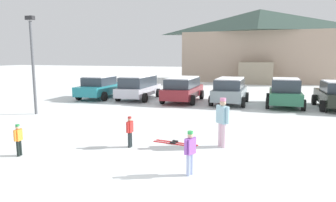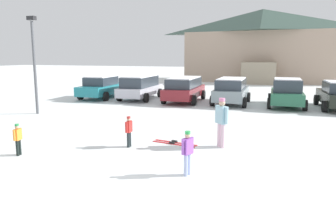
% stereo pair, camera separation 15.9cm
% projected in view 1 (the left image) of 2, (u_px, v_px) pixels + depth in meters
% --- Properties ---
extents(ground, '(160.00, 160.00, 0.00)m').
position_uv_depth(ground, '(108.00, 202.00, 6.27)').
color(ground, silver).
extents(ski_lodge, '(18.20, 9.48, 8.66)m').
position_uv_depth(ski_lodge, '(259.00, 45.00, 36.60)').
color(ski_lodge, tan).
rests_on(ski_lodge, ground).
extents(parked_teal_hatchback, '(2.39, 4.84, 1.61)m').
position_uv_depth(parked_teal_hatchback, '(101.00, 87.00, 21.97)').
color(parked_teal_hatchback, teal).
rests_on(parked_teal_hatchback, ground).
extents(parked_silver_wagon, '(2.26, 4.64, 1.67)m').
position_uv_depth(parked_silver_wagon, '(139.00, 87.00, 21.26)').
color(parked_silver_wagon, '#B5B6C2').
rests_on(parked_silver_wagon, ground).
extents(parked_maroon_van, '(2.25, 4.65, 1.65)m').
position_uv_depth(parked_maroon_van, '(183.00, 88.00, 20.16)').
color(parked_maroon_van, maroon).
rests_on(parked_maroon_van, ground).
extents(parked_grey_wagon, '(2.22, 4.05, 1.67)m').
position_uv_depth(parked_grey_wagon, '(230.00, 90.00, 19.18)').
color(parked_grey_wagon, gray).
rests_on(parked_grey_wagon, ground).
extents(parked_green_coupe, '(2.17, 4.02, 1.73)m').
position_uv_depth(parked_green_coupe, '(285.00, 93.00, 18.11)').
color(parked_green_coupe, '#266145').
rests_on(parked_green_coupe, ground).
extents(skier_child_in_red_jacket, '(0.15, 0.39, 1.05)m').
position_uv_depth(skier_child_in_red_jacket, '(130.00, 130.00, 10.01)').
color(skier_child_in_red_jacket, '#1F272A').
rests_on(skier_child_in_red_jacket, ground).
extents(skier_child_in_purple_jacket, '(0.27, 0.40, 1.16)m').
position_uv_depth(skier_child_in_purple_jacket, '(190.00, 150.00, 7.62)').
color(skier_child_in_purple_jacket, '#9CAAD3').
rests_on(skier_child_in_purple_jacket, ground).
extents(skier_child_in_orange_jacket, '(0.18, 0.36, 0.99)m').
position_uv_depth(skier_child_in_orange_jacket, '(18.00, 138.00, 9.13)').
color(skier_child_in_orange_jacket, black).
rests_on(skier_child_in_orange_jacket, ground).
extents(skier_adult_in_blue_parka, '(0.47, 0.47, 1.67)m').
position_uv_depth(skier_adult_in_blue_parka, '(222.00, 120.00, 9.99)').
color(skier_adult_in_blue_parka, silver).
rests_on(skier_adult_in_blue_parka, ground).
extents(pair_of_skis, '(1.64, 0.51, 0.08)m').
position_uv_depth(pair_of_skis, '(175.00, 143.00, 10.51)').
color(pair_of_skis, red).
rests_on(pair_of_skis, ground).
extents(lamp_post, '(0.44, 0.24, 5.06)m').
position_uv_depth(lamp_post, '(33.00, 59.00, 15.48)').
color(lamp_post, '#515459').
rests_on(lamp_post, ground).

